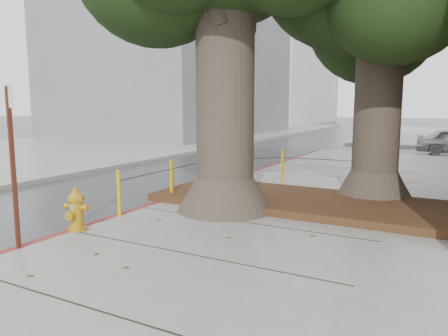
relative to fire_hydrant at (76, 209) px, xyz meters
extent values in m
plane|color=#28282B|center=(1.90, -0.09, -0.53)|extent=(140.00, 140.00, 0.00)
cube|color=slate|center=(-12.10, 9.91, -0.46)|extent=(14.00, 60.00, 0.15)
cube|color=maroon|center=(-0.10, 2.41, -0.46)|extent=(0.14, 26.00, 0.16)
cube|color=black|center=(2.80, 3.81, -0.30)|extent=(6.40, 2.60, 0.16)
cube|color=slate|center=(-13.10, 21.91, 5.47)|extent=(12.00, 16.00, 12.00)
cube|color=silver|center=(-15.10, 44.91, 6.97)|extent=(12.00, 18.00, 15.00)
cone|color=#4C3F33|center=(1.60, 2.61, -0.03)|extent=(2.04, 2.04, 0.70)
cylinder|color=#4C3F33|center=(1.60, 2.61, 2.00)|extent=(1.20, 1.20, 4.22)
cone|color=#4C3F33|center=(4.20, 5.11, -0.03)|extent=(1.77, 1.77, 0.70)
cylinder|color=#4C3F33|center=(4.20, 5.11, 1.79)|extent=(1.04, 1.04, 3.84)
cylinder|color=#CB960B|center=(0.00, 1.11, 0.07)|extent=(0.08, 0.08, 0.90)
sphere|color=#CB960B|center=(0.00, 1.11, 0.52)|extent=(0.09, 0.09, 0.09)
cylinder|color=#CB960B|center=(0.00, 2.91, 0.07)|extent=(0.08, 0.08, 0.90)
sphere|color=#CB960B|center=(0.00, 2.91, 0.52)|extent=(0.09, 0.09, 0.09)
cylinder|color=#CB960B|center=(0.00, 4.71, 0.07)|extent=(0.08, 0.08, 0.90)
sphere|color=#CB960B|center=(0.00, 4.71, 0.52)|extent=(0.09, 0.09, 0.09)
cylinder|color=#CB960B|center=(1.50, 6.21, 0.07)|extent=(0.08, 0.08, 0.90)
sphere|color=#CB960B|center=(1.50, 6.21, 0.52)|extent=(0.09, 0.09, 0.09)
cylinder|color=#CB960B|center=(3.70, 6.41, 0.07)|extent=(0.08, 0.08, 0.90)
sphere|color=#CB960B|center=(3.70, 6.41, 0.52)|extent=(0.09, 0.09, 0.09)
cylinder|color=black|center=(0.00, 2.01, 0.34)|extent=(0.02, 1.80, 0.02)
cylinder|color=black|center=(0.00, 3.81, 0.34)|extent=(0.02, 1.80, 0.02)
cylinder|color=black|center=(0.75, 5.46, 0.34)|extent=(1.51, 1.51, 0.02)
cylinder|color=black|center=(2.60, 6.31, 0.34)|extent=(2.20, 0.22, 0.02)
cylinder|color=#B67F12|center=(0.00, 0.01, -0.35)|extent=(0.38, 0.38, 0.06)
cylinder|color=#B67F12|center=(0.00, 0.01, -0.08)|extent=(0.26, 0.26, 0.51)
cylinder|color=#B67F12|center=(0.00, 0.01, 0.19)|extent=(0.35, 0.35, 0.07)
cone|color=#B67F12|center=(0.00, 0.01, 0.29)|extent=(0.32, 0.32, 0.14)
cylinder|color=#B67F12|center=(0.00, 0.01, 0.38)|extent=(0.07, 0.07, 0.05)
cylinder|color=#B67F12|center=(-0.13, -0.02, 0.05)|extent=(0.16, 0.12, 0.09)
cylinder|color=#B67F12|center=(0.13, 0.03, 0.05)|extent=(0.16, 0.12, 0.09)
cylinder|color=#B67F12|center=(0.02, -0.11, -0.08)|extent=(0.16, 0.17, 0.13)
cube|color=#5999D8|center=(0.02, -0.11, 0.07)|extent=(0.07, 0.02, 0.07)
cube|color=#471911|center=(-0.05, -1.14, 0.87)|extent=(0.07, 0.07, 2.51)
cube|color=silver|center=(-0.05, -1.14, 1.97)|extent=(0.25, 0.08, 0.35)
imported|color=black|center=(-7.90, 17.93, 0.15)|extent=(2.33, 4.88, 1.37)
camera|label=1|loc=(5.94, -5.37, 1.87)|focal=35.00mm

